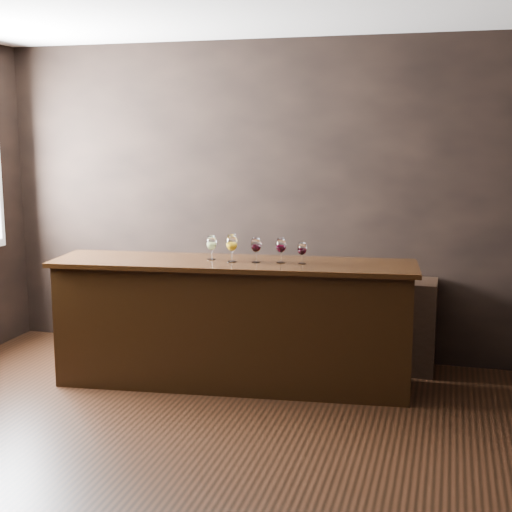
% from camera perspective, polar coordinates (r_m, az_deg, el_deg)
% --- Properties ---
extents(ground, '(5.00, 5.00, 0.00)m').
position_cam_1_polar(ground, '(4.67, -6.36, -15.49)').
color(ground, black).
rests_on(ground, ground).
extents(room_shell, '(5.02, 4.52, 2.81)m').
position_cam_1_polar(room_shell, '(4.43, -9.08, 7.32)').
color(room_shell, black).
rests_on(room_shell, ground).
extents(bar_counter, '(2.81, 0.89, 0.97)m').
position_cam_1_polar(bar_counter, '(5.69, -1.85, -5.58)').
color(bar_counter, black).
rests_on(bar_counter, ground).
extents(bar_top, '(2.91, 0.97, 0.04)m').
position_cam_1_polar(bar_top, '(5.58, -1.88, -0.60)').
color(bar_top, black).
rests_on(bar_top, bar_counter).
extents(back_bar_shelf, '(2.17, 0.40, 0.78)m').
position_cam_1_polar(back_bar_shelf, '(6.27, 4.20, -5.03)').
color(back_bar_shelf, black).
rests_on(back_bar_shelf, ground).
extents(glass_white, '(0.08, 0.08, 0.19)m').
position_cam_1_polar(glass_white, '(5.64, -3.58, 1.01)').
color(glass_white, white).
rests_on(glass_white, bar_top).
extents(glass_amber, '(0.09, 0.09, 0.21)m').
position_cam_1_polar(glass_amber, '(5.52, -1.95, 1.01)').
color(glass_amber, white).
rests_on(glass_amber, bar_top).
extents(glass_red_a, '(0.08, 0.08, 0.20)m').
position_cam_1_polar(glass_red_a, '(5.51, 0.01, 0.85)').
color(glass_red_a, white).
rests_on(glass_red_a, bar_top).
extents(glass_red_b, '(0.08, 0.08, 0.19)m').
position_cam_1_polar(glass_red_b, '(5.49, 2.01, 0.81)').
color(glass_red_b, white).
rests_on(glass_red_b, bar_top).
extents(glass_red_c, '(0.07, 0.07, 0.17)m').
position_cam_1_polar(glass_red_c, '(5.45, 3.71, 0.56)').
color(glass_red_c, white).
rests_on(glass_red_c, bar_top).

